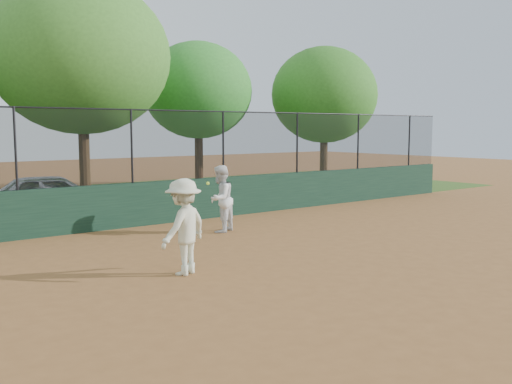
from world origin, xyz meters
TOP-DOWN VIEW (x-y plane):
  - ground at (0.00, 0.00)m, footprint 80.00×80.00m
  - back_wall at (0.00, 6.00)m, footprint 26.00×0.20m
  - grass_strip at (0.00, 12.00)m, footprint 36.00×12.00m
  - parked_car at (-1.78, 8.61)m, footprint 4.27×2.42m
  - player_second at (0.92, 3.86)m, footprint 1.05×0.98m
  - player_main at (-2.04, 0.72)m, footprint 1.31×1.05m
  - fence_assembly at (-0.03, 6.00)m, footprint 26.00×0.06m
  - tree_2 at (-0.04, 10.62)m, footprint 6.04×5.49m
  - tree_3 at (5.67, 12.42)m, footprint 4.70×4.27m
  - tree_4 at (11.47, 10.78)m, footprint 5.10×4.63m

SIDE VIEW (x-z plane):
  - ground at x=0.00m, z-range 0.00..0.00m
  - grass_strip at x=0.00m, z-range 0.00..0.01m
  - back_wall at x=0.00m, z-range 0.00..1.20m
  - parked_car at x=-1.78m, z-range 0.00..1.37m
  - player_second at x=0.92m, z-range 0.00..1.73m
  - player_main at x=-2.04m, z-range 0.00..1.77m
  - fence_assembly at x=-0.03m, z-range 1.24..3.24m
  - tree_4 at x=11.47m, z-range 0.99..7.40m
  - tree_3 at x=5.67m, z-range 1.11..7.41m
  - tree_2 at x=-0.04m, z-range 1.23..8.91m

